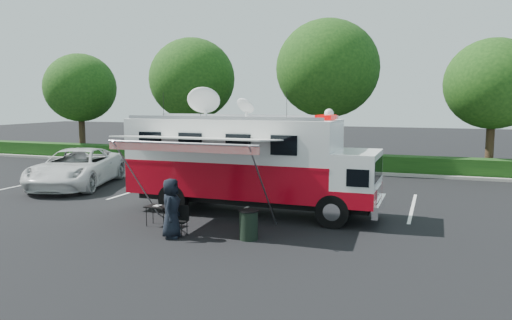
{
  "coord_description": "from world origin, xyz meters",
  "views": [
    {
      "loc": [
        6.25,
        -16.72,
        4.14
      ],
      "look_at": [
        0.0,
        0.5,
        1.9
      ],
      "focal_mm": 35.0,
      "sensor_mm": 36.0,
      "label": 1
    }
  ],
  "objects_px": {
    "white_suv": "(77,186)",
    "trash_bin": "(249,225)",
    "command_truck": "(249,162)",
    "folding_table": "(158,207)"
  },
  "relations": [
    {
      "from": "command_truck",
      "to": "white_suv",
      "type": "xyz_separation_m",
      "value": [
        -9.7,
        2.42,
        -1.88
      ]
    },
    {
      "from": "command_truck",
      "to": "white_suv",
      "type": "relative_size",
      "value": 1.42
    },
    {
      "from": "white_suv",
      "to": "trash_bin",
      "type": "xyz_separation_m",
      "value": [
        10.91,
        -5.67,
        0.45
      ]
    },
    {
      "from": "folding_table",
      "to": "trash_bin",
      "type": "xyz_separation_m",
      "value": [
        3.38,
        -0.5,
        -0.17
      ]
    },
    {
      "from": "white_suv",
      "to": "trash_bin",
      "type": "distance_m",
      "value": 12.31
    },
    {
      "from": "command_truck",
      "to": "folding_table",
      "type": "distance_m",
      "value": 3.73
    },
    {
      "from": "command_truck",
      "to": "trash_bin",
      "type": "distance_m",
      "value": 3.76
    },
    {
      "from": "folding_table",
      "to": "trash_bin",
      "type": "relative_size",
      "value": 0.91
    },
    {
      "from": "white_suv",
      "to": "command_truck",
      "type": "bearing_deg",
      "value": -31.23
    },
    {
      "from": "command_truck",
      "to": "folding_table",
      "type": "xyz_separation_m",
      "value": [
        -2.17,
        -2.75,
        -1.27
      ]
    }
  ]
}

